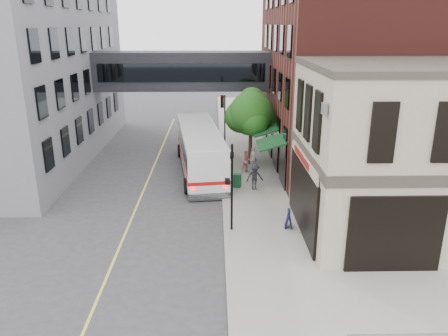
{
  "coord_description": "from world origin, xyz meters",
  "views": [
    {
      "loc": [
        -0.41,
        -18.12,
        10.1
      ],
      "look_at": [
        0.05,
        3.73,
        2.87
      ],
      "focal_mm": 35.0,
      "sensor_mm": 36.0,
      "label": 1
    }
  ],
  "objects_px": {
    "pedestrian_c": "(255,177)",
    "newspaper_box": "(237,181)",
    "bus": "(200,148)",
    "pedestrian_a": "(253,157)",
    "pedestrian_b": "(247,161)",
    "sandwich_board": "(289,219)"
  },
  "relations": [
    {
      "from": "bus",
      "to": "pedestrian_b",
      "type": "distance_m",
      "value": 3.45
    },
    {
      "from": "pedestrian_c",
      "to": "sandwich_board",
      "type": "height_order",
      "value": "pedestrian_c"
    },
    {
      "from": "sandwich_board",
      "to": "pedestrian_c",
      "type": "bearing_deg",
      "value": 111.86
    },
    {
      "from": "pedestrian_c",
      "to": "newspaper_box",
      "type": "height_order",
      "value": "pedestrian_c"
    },
    {
      "from": "pedestrian_a",
      "to": "sandwich_board",
      "type": "height_order",
      "value": "pedestrian_a"
    },
    {
      "from": "bus",
      "to": "sandwich_board",
      "type": "height_order",
      "value": "bus"
    },
    {
      "from": "bus",
      "to": "newspaper_box",
      "type": "relative_size",
      "value": 13.74
    },
    {
      "from": "bus",
      "to": "pedestrian_c",
      "type": "xyz_separation_m",
      "value": [
        3.55,
        -4.1,
        -0.76
      ]
    },
    {
      "from": "pedestrian_b",
      "to": "pedestrian_a",
      "type": "bearing_deg",
      "value": 48.09
    },
    {
      "from": "newspaper_box",
      "to": "pedestrian_a",
      "type": "bearing_deg",
      "value": 91.28
    },
    {
      "from": "pedestrian_b",
      "to": "sandwich_board",
      "type": "relative_size",
      "value": 1.73
    },
    {
      "from": "bus",
      "to": "newspaper_box",
      "type": "xyz_separation_m",
      "value": [
        2.49,
        -3.66,
        -1.17
      ]
    },
    {
      "from": "bus",
      "to": "pedestrian_a",
      "type": "distance_m",
      "value": 3.97
    },
    {
      "from": "bus",
      "to": "pedestrian_b",
      "type": "xyz_separation_m",
      "value": [
        3.28,
        -0.77,
        -0.78
      ]
    },
    {
      "from": "pedestrian_c",
      "to": "newspaper_box",
      "type": "bearing_deg",
      "value": 145.71
    },
    {
      "from": "pedestrian_b",
      "to": "pedestrian_c",
      "type": "bearing_deg",
      "value": -100.71
    },
    {
      "from": "pedestrian_a",
      "to": "pedestrian_c",
      "type": "bearing_deg",
      "value": -99.85
    },
    {
      "from": "pedestrian_b",
      "to": "pedestrian_c",
      "type": "height_order",
      "value": "pedestrian_c"
    },
    {
      "from": "sandwich_board",
      "to": "pedestrian_a",
      "type": "bearing_deg",
      "value": 104.27
    },
    {
      "from": "pedestrian_a",
      "to": "pedestrian_b",
      "type": "relative_size",
      "value": 0.91
    },
    {
      "from": "pedestrian_a",
      "to": "sandwich_board",
      "type": "xyz_separation_m",
      "value": [
        0.97,
        -9.95,
        -0.27
      ]
    },
    {
      "from": "pedestrian_b",
      "to": "newspaper_box",
      "type": "bearing_deg",
      "value": -120.62
    }
  ]
}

